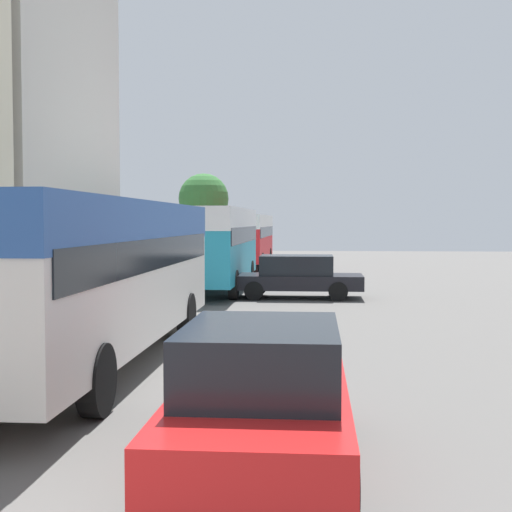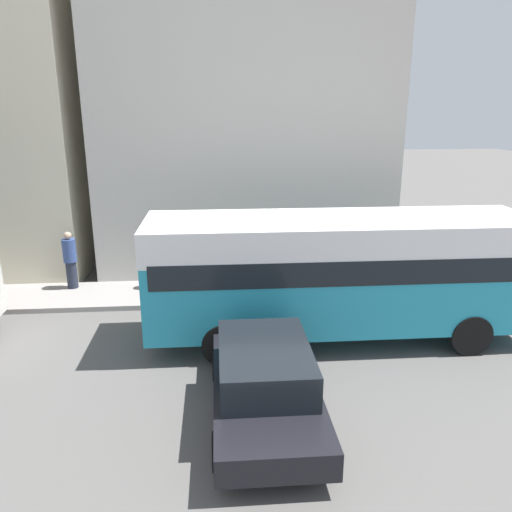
{
  "view_description": "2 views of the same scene",
  "coord_description": "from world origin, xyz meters",
  "px_view_note": "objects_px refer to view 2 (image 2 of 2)",
  "views": [
    {
      "loc": [
        2.07,
        -3.65,
        2.63
      ],
      "look_at": [
        -0.19,
        23.13,
        1.32
      ],
      "focal_mm": 50.0,
      "sensor_mm": 36.0,
      "label": 1
    },
    {
      "loc": [
        9.65,
        19.89,
        5.66
      ],
      "look_at": [
        -1.91,
        20.82,
        2.2
      ],
      "focal_mm": 35.0,
      "sensor_mm": 36.0,
      "label": 2
    }
  ],
  "objects_px": {
    "bus_following": "(340,262)",
    "pedestrian_walking_away": "(70,260)",
    "car_far_curb": "(264,380)",
    "pedestrian_near_curb": "(160,262)"
  },
  "relations": [
    {
      "from": "car_far_curb",
      "to": "pedestrian_near_curb",
      "type": "height_order",
      "value": "pedestrian_near_curb"
    },
    {
      "from": "car_far_curb",
      "to": "pedestrian_near_curb",
      "type": "xyz_separation_m",
      "value": [
        -6.91,
        -2.63,
        0.23
      ]
    },
    {
      "from": "bus_following",
      "to": "car_far_curb",
      "type": "bearing_deg",
      "value": -33.81
    },
    {
      "from": "pedestrian_near_curb",
      "to": "pedestrian_walking_away",
      "type": "bearing_deg",
      "value": -94.46
    },
    {
      "from": "bus_following",
      "to": "pedestrian_walking_away",
      "type": "height_order",
      "value": "bus_following"
    },
    {
      "from": "car_far_curb",
      "to": "pedestrian_walking_away",
      "type": "bearing_deg",
      "value": -52.67
    },
    {
      "from": "bus_following",
      "to": "pedestrian_near_curb",
      "type": "xyz_separation_m",
      "value": [
        -3.64,
        -4.82,
        -1.02
      ]
    },
    {
      "from": "car_far_curb",
      "to": "pedestrian_near_curb",
      "type": "relative_size",
      "value": 2.7
    },
    {
      "from": "bus_following",
      "to": "car_far_curb",
      "type": "height_order",
      "value": "bus_following"
    },
    {
      "from": "bus_following",
      "to": "pedestrian_walking_away",
      "type": "relative_size",
      "value": 5.17
    }
  ]
}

